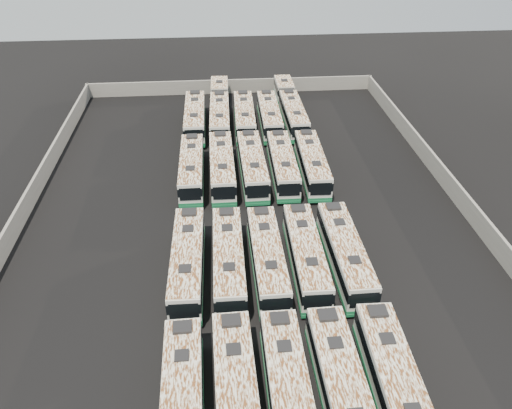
# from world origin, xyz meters

# --- Properties ---
(ground) EXTENTS (140.00, 140.00, 0.00)m
(ground) POSITION_xyz_m (0.00, 0.00, 0.00)
(ground) COLOR black
(ground) RESTS_ON ground
(perimeter_wall) EXTENTS (45.20, 73.20, 2.20)m
(perimeter_wall) POSITION_xyz_m (0.00, 0.00, 1.10)
(perimeter_wall) COLOR slate
(perimeter_wall) RESTS_ON ground
(bus_front_far_left) EXTENTS (2.77, 12.02, 3.37)m
(bus_front_far_left) POSITION_xyz_m (-5.49, -21.02, 1.72)
(bus_front_far_left) COLOR beige
(bus_front_far_left) RESTS_ON ground
(bus_front_left) EXTENTS (2.87, 12.43, 3.49)m
(bus_front_left) POSITION_xyz_m (-2.13, -20.98, 1.78)
(bus_front_left) COLOR beige
(bus_front_left) RESTS_ON ground
(bus_front_center) EXTENTS (2.58, 12.14, 3.42)m
(bus_front_center) POSITION_xyz_m (1.16, -20.90, 1.75)
(bus_front_center) COLOR beige
(bus_front_center) RESTS_ON ground
(bus_front_right) EXTENTS (2.74, 12.32, 3.47)m
(bus_front_right) POSITION_xyz_m (4.60, -20.97, 1.77)
(bus_front_right) COLOR beige
(bus_front_right) RESTS_ON ground
(bus_front_far_right) EXTENTS (2.88, 12.38, 3.48)m
(bus_front_far_right) POSITION_xyz_m (8.04, -20.92, 1.78)
(bus_front_far_right) COLOR beige
(bus_front_far_right) RESTS_ON ground
(bus_midfront_far_left) EXTENTS (2.78, 12.30, 3.46)m
(bus_midfront_far_left) POSITION_xyz_m (-5.58, -7.27, 1.77)
(bus_midfront_far_left) COLOR beige
(bus_midfront_far_left) RESTS_ON ground
(bus_midfront_left) EXTENTS (2.65, 12.09, 3.40)m
(bus_midfront_left) POSITION_xyz_m (-2.13, -7.32, 1.74)
(bus_midfront_left) COLOR beige
(bus_midfront_left) RESTS_ON ground
(bus_midfront_center) EXTENTS (2.66, 11.98, 3.37)m
(bus_midfront_center) POSITION_xyz_m (1.19, -7.36, 1.72)
(bus_midfront_center) COLOR beige
(bus_midfront_center) RESTS_ON ground
(bus_midfront_right) EXTENTS (2.66, 12.01, 3.38)m
(bus_midfront_right) POSITION_xyz_m (4.54, -7.24, 1.73)
(bus_midfront_right) COLOR beige
(bus_midfront_right) RESTS_ON ground
(bus_midfront_far_right) EXTENTS (2.66, 12.14, 3.42)m
(bus_midfront_far_right) POSITION_xyz_m (7.95, -7.34, 1.75)
(bus_midfront_far_right) COLOR beige
(bus_midfront_far_right) RESTS_ON ground
(bus_midback_far_left) EXTENTS (2.56, 12.00, 3.38)m
(bus_midback_far_left) POSITION_xyz_m (-5.62, 8.97, 1.73)
(bus_midback_far_left) COLOR beige
(bus_midback_far_left) RESTS_ON ground
(bus_midback_left) EXTENTS (2.71, 12.41, 3.49)m
(bus_midback_left) POSITION_xyz_m (-2.22, 8.99, 1.79)
(bus_midback_left) COLOR beige
(bus_midback_left) RESTS_ON ground
(bus_midback_center) EXTENTS (2.80, 12.39, 3.48)m
(bus_midback_center) POSITION_xyz_m (1.19, 8.97, 1.78)
(bus_midback_center) COLOR beige
(bus_midback_center) RESTS_ON ground
(bus_midback_right) EXTENTS (2.70, 12.08, 3.40)m
(bus_midback_right) POSITION_xyz_m (4.64, 8.99, 1.74)
(bus_midback_right) COLOR beige
(bus_midback_right) RESTS_ON ground
(bus_midback_far_right) EXTENTS (2.86, 12.14, 3.40)m
(bus_midback_far_right) POSITION_xyz_m (7.98, 8.86, 1.74)
(bus_midback_far_right) COLOR beige
(bus_midback_far_right) RESTS_ON ground
(bus_back_far_left) EXTENTS (2.64, 12.49, 3.52)m
(bus_back_far_left) POSITION_xyz_m (-5.49, 22.83, 1.80)
(bus_back_far_left) COLOR beige
(bus_back_far_left) RESTS_ON ground
(bus_back_left) EXTENTS (3.00, 18.96, 3.43)m
(bus_back_left) POSITION_xyz_m (-2.09, 25.85, 1.75)
(bus_back_left) COLOR beige
(bus_back_left) RESTS_ON ground
(bus_back_center) EXTENTS (2.86, 12.21, 3.43)m
(bus_back_center) POSITION_xyz_m (1.18, 22.63, 1.75)
(bus_back_center) COLOR beige
(bus_back_center) RESTS_ON ground
(bus_back_right) EXTENTS (2.72, 12.08, 3.39)m
(bus_back_right) POSITION_xyz_m (4.60, 22.60, 1.74)
(bus_back_right) COLOR beige
(bus_back_right) RESTS_ON ground
(bus_back_far_right) EXTENTS (2.57, 18.62, 3.38)m
(bus_back_far_right) POSITION_xyz_m (7.92, 25.86, 1.72)
(bus_back_far_right) COLOR beige
(bus_back_far_right) RESTS_ON ground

